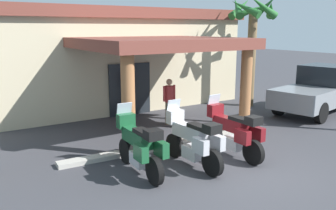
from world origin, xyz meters
name	(u,v)px	position (x,y,z in m)	size (l,w,h in m)	color
ground_plane	(239,170)	(0.00, 0.00, 0.00)	(80.00, 80.00, 0.00)	#38383D
motel_building	(101,56)	(-0.12, 9.69, 2.19)	(12.33, 11.55, 4.30)	beige
motorcycle_green	(140,146)	(-2.25, 1.04, 0.70)	(0.71, 2.21, 1.61)	black
motorcycle_silver	(193,140)	(-0.88, 0.77, 0.70)	(0.73, 2.21, 1.61)	black
motorcycle_maroon	(234,132)	(0.49, 0.83, 0.70)	(0.72, 2.21, 1.61)	black
pedestrian	(169,98)	(0.64, 4.60, 0.97)	(0.53, 0.32, 1.68)	brown
pickup_truck_gray	(321,90)	(7.15, 3.12, 0.94)	(5.50, 3.05, 1.95)	black
palm_tree_near_portico	(253,26)	(5.38, 5.51, 3.59)	(2.27, 2.31, 4.94)	brown
curb_strip	(162,146)	(-0.88, 2.39, 0.06)	(6.11, 0.36, 0.12)	#ADA89E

